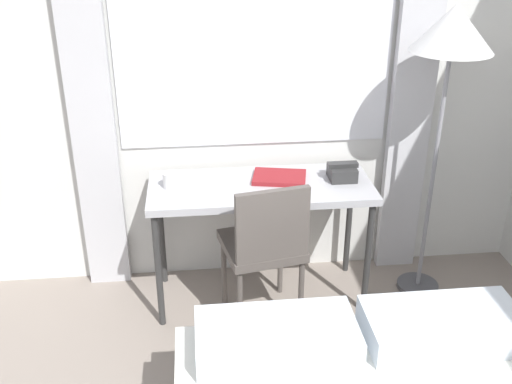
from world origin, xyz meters
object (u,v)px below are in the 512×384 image
at_px(book, 279,177).
at_px(telephone, 342,172).
at_px(desk_chair, 265,243).
at_px(standing_lamp, 452,44).
at_px(mug, 171,180).
at_px(desk, 261,195).

bearing_deg(book, telephone, -5.19).
relative_size(desk_chair, standing_lamp, 0.52).
height_order(desk_chair, book, desk_chair).
bearing_deg(mug, desk, -1.67).
xyz_separation_m(standing_lamp, mug, (-1.44, 0.04, -0.70)).
distance_m(desk_chair, telephone, 0.59).
distance_m(desk, mug, 0.49).
bearing_deg(desk, book, 26.70).
distance_m(standing_lamp, book, 1.12).
xyz_separation_m(book, mug, (-0.59, -0.04, 0.03)).
bearing_deg(desk_chair, desk, 78.45).
xyz_separation_m(desk, telephone, (0.46, 0.02, 0.11)).
distance_m(desk_chair, standing_lamp, 1.38).
xyz_separation_m(desk_chair, telephone, (0.46, 0.27, 0.27)).
distance_m(desk, standing_lamp, 1.25).
xyz_separation_m(standing_lamp, telephone, (-0.50, 0.05, -0.70)).
xyz_separation_m(desk_chair, book, (0.11, 0.30, 0.24)).
height_order(book, mug, mug).
bearing_deg(desk_chair, mug, 140.89).
relative_size(book, mug, 3.79).
bearing_deg(desk, mug, 178.33).
distance_m(telephone, mug, 0.94).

